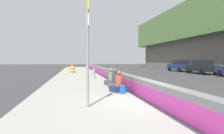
% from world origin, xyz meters
% --- Properties ---
extents(ground_plane, '(160.00, 160.00, 0.00)m').
position_xyz_m(ground_plane, '(0.00, 0.00, 0.00)').
color(ground_plane, '#353538').
rests_on(ground_plane, ground).
extents(sidewalk_strip, '(80.00, 4.40, 0.14)m').
position_xyz_m(sidewalk_strip, '(0.00, 2.65, 0.07)').
color(sidewalk_strip, gray).
rests_on(sidewalk_strip, ground_plane).
extents(jersey_barrier, '(76.00, 0.45, 0.85)m').
position_xyz_m(jersey_barrier, '(0.00, 0.00, 0.42)').
color(jersey_barrier, slate).
rests_on(jersey_barrier, ground_plane).
extents(route_sign_post, '(0.44, 0.09, 3.60)m').
position_xyz_m(route_sign_post, '(-0.56, 2.52, 2.21)').
color(route_sign_post, gray).
rests_on(route_sign_post, sidewalk_strip).
extents(fire_hydrant, '(0.26, 0.46, 0.88)m').
position_xyz_m(fire_hydrant, '(9.33, 1.48, 0.59)').
color(fire_hydrant, gray).
rests_on(fire_hydrant, sidewalk_strip).
extents(seated_person_foreground, '(0.85, 0.91, 1.04)m').
position_xyz_m(seated_person_foreground, '(2.50, 0.84, 0.47)').
color(seated_person_foreground, '#23284C').
rests_on(seated_person_foreground, sidewalk_strip).
extents(seated_person_middle, '(0.77, 0.86, 1.07)m').
position_xyz_m(seated_person_middle, '(3.96, 0.75, 0.47)').
color(seated_person_middle, '#424247').
rests_on(seated_person_middle, sidewalk_strip).
extents(seated_person_rear, '(0.74, 0.84, 1.05)m').
position_xyz_m(seated_person_rear, '(5.32, 0.73, 0.47)').
color(seated_person_rear, '#424247').
rests_on(seated_person_rear, sidewalk_strip).
extents(backpack, '(0.32, 0.28, 0.40)m').
position_xyz_m(backpack, '(1.94, 0.82, 0.33)').
color(backpack, navy).
rests_on(backpack, sidewalk_strip).
extents(construction_barrel, '(0.54, 0.54, 0.95)m').
position_xyz_m(construction_barrel, '(18.08, 3.23, 0.62)').
color(construction_barrel, orange).
rests_on(construction_barrel, sidewalk_strip).
extents(parked_car_fourth, '(4.51, 1.96, 1.71)m').
position_xyz_m(parked_car_fourth, '(15.60, -12.08, 0.86)').
color(parked_car_fourth, black).
rests_on(parked_car_fourth, ground_plane).
extents(parked_car_midline, '(4.56, 2.07, 1.71)m').
position_xyz_m(parked_car_midline, '(21.35, -12.30, 0.86)').
color(parked_car_midline, navy).
rests_on(parked_car_midline, ground_plane).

